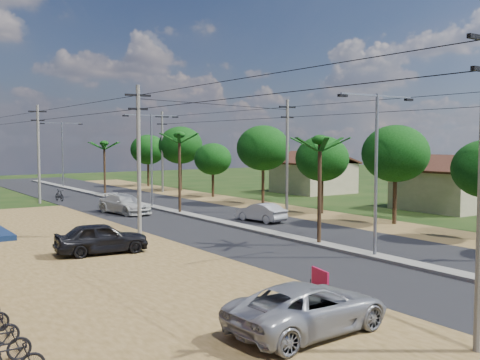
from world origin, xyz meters
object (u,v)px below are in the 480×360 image
at_px(car_white_far, 124,205).
at_px(roadside_sign, 320,282).
at_px(car_parked_dark, 102,239).
at_px(car_silver_mid, 261,213).
at_px(car_parked_silver, 309,309).

height_order(car_white_far, roadside_sign, car_white_far).
bearing_deg(car_parked_dark, car_silver_mid, -64.84).
relative_size(car_parked_silver, roadside_sign, 4.64).
xyz_separation_m(car_white_far, roadside_sign, (-3.08, -25.84, -0.28)).
xyz_separation_m(car_silver_mid, roadside_sign, (-9.35, -16.36, -0.18)).
height_order(car_silver_mid, car_white_far, car_white_far).
distance_m(car_white_far, car_parked_silver, 29.45).
relative_size(car_white_far, car_parked_silver, 0.98).
distance_m(car_parked_silver, car_parked_dark, 14.83).
bearing_deg(car_white_far, roadside_sign, -108.02).
distance_m(car_parked_dark, roadside_sign, 12.52).
relative_size(car_silver_mid, car_parked_dark, 0.86).
distance_m(car_parked_silver, roadside_sign, 4.32).
bearing_deg(roadside_sign, car_parked_dark, 121.05).
distance_m(car_white_far, roadside_sign, 26.02).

